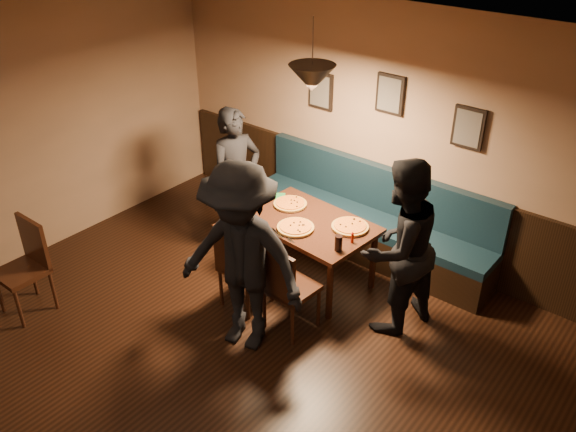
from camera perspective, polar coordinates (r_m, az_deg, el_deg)
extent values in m
plane|color=black|center=(5.25, -12.80, -18.60)|extent=(7.00, 7.00, 0.00)
plane|color=silver|center=(3.69, -17.77, 11.57)|extent=(7.00, 7.00, 0.00)
plane|color=#8C704F|center=(6.65, 9.57, 7.84)|extent=(6.00, 0.00, 6.00)
cube|color=black|center=(7.02, 8.83, 0.98)|extent=(5.88, 0.06, 1.00)
cube|color=black|center=(6.98, 3.16, 11.92)|extent=(0.32, 0.04, 0.42)
cube|color=black|center=(6.47, 9.77, 11.45)|extent=(0.32, 0.04, 0.42)
cube|color=black|center=(6.17, 16.93, 8.10)|extent=(0.32, 0.04, 0.42)
cone|color=black|center=(5.57, 2.32, 13.08)|extent=(0.44, 0.44, 0.25)
cube|color=black|center=(6.39, 1.98, -3.32)|extent=(1.42, 0.98, 0.73)
imported|color=black|center=(6.77, -4.94, 3.46)|extent=(0.55, 0.70, 1.70)
imported|color=black|center=(5.58, 10.59, -2.99)|extent=(0.88, 1.01, 1.77)
imported|color=black|center=(5.25, -4.52, -4.17)|extent=(1.33, 0.96, 1.86)
cylinder|color=#C06024|center=(6.47, 0.21, 1.18)|extent=(0.43, 0.43, 0.04)
cylinder|color=orange|center=(6.04, 0.73, -1.10)|extent=(0.50, 0.50, 0.04)
cylinder|color=#C26424|center=(6.09, 5.97, -1.02)|extent=(0.48, 0.48, 0.04)
cylinder|color=black|center=(5.71, 4.87, -2.60)|extent=(0.10, 0.10, 0.16)
cylinder|color=#A11805|center=(5.84, 6.20, -2.01)|extent=(0.04, 0.04, 0.13)
cube|color=#1C6B31|center=(6.66, -0.96, 1.90)|extent=(0.22, 0.22, 0.01)
cube|color=#1F7623|center=(6.31, -4.13, 0.09)|extent=(0.16, 0.16, 0.01)
cube|color=silver|center=(5.96, -0.64, -1.83)|extent=(0.19, 0.09, 0.00)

